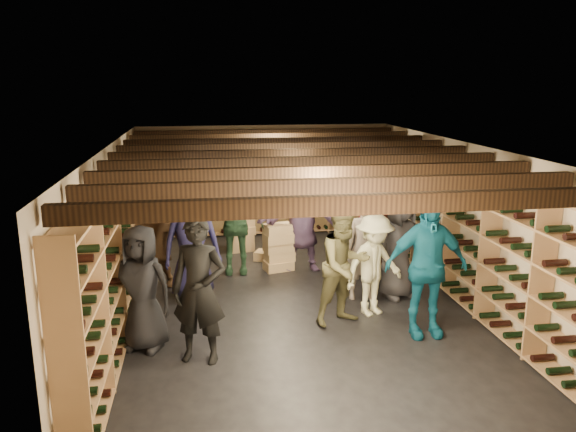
{
  "coord_description": "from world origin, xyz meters",
  "views": [
    {
      "loc": [
        -1.4,
        -8.27,
        3.34
      ],
      "look_at": [
        -0.07,
        0.2,
        1.27
      ],
      "focal_mm": 35.0,
      "sensor_mm": 36.0,
      "label": 1
    }
  ],
  "objects_px": {
    "crate_stack_right": "(241,234)",
    "person_11": "(302,223)",
    "person_2": "(344,266)",
    "crate_loose": "(269,256)",
    "person_4": "(426,267)",
    "crate_stack_left": "(279,247)",
    "person_10": "(235,225)",
    "person_8": "(376,231)",
    "person_12": "(400,246)",
    "person_6": "(192,243)",
    "person_7": "(364,249)",
    "person_0": "(142,288)",
    "person_1": "(199,290)",
    "person_3": "(374,265)",
    "person_5": "(156,239)"
  },
  "relations": [
    {
      "from": "person_4",
      "to": "person_10",
      "type": "distance_m",
      "value": 3.73
    },
    {
      "from": "person_4",
      "to": "person_3",
      "type": "bearing_deg",
      "value": 123.95
    },
    {
      "from": "person_4",
      "to": "person_8",
      "type": "relative_size",
      "value": 1.1
    },
    {
      "from": "crate_loose",
      "to": "person_11",
      "type": "height_order",
      "value": "person_11"
    },
    {
      "from": "person_5",
      "to": "person_10",
      "type": "xyz_separation_m",
      "value": [
        1.33,
        0.4,
        0.08
      ]
    },
    {
      "from": "person_2",
      "to": "person_12",
      "type": "relative_size",
      "value": 1.01
    },
    {
      "from": "person_1",
      "to": "person_12",
      "type": "bearing_deg",
      "value": 45.51
    },
    {
      "from": "person_1",
      "to": "person_8",
      "type": "relative_size",
      "value": 1.05
    },
    {
      "from": "person_4",
      "to": "person_7",
      "type": "relative_size",
      "value": 1.19
    },
    {
      "from": "crate_stack_left",
      "to": "person_3",
      "type": "xyz_separation_m",
      "value": [
        1.08,
        -2.18,
        0.33
      ]
    },
    {
      "from": "crate_stack_right",
      "to": "person_8",
      "type": "xyz_separation_m",
      "value": [
        2.15,
        -2.06,
        0.53
      ]
    },
    {
      "from": "person_1",
      "to": "person_12",
      "type": "xyz_separation_m",
      "value": [
        3.09,
        1.63,
        -0.07
      ]
    },
    {
      "from": "crate_loose",
      "to": "person_12",
      "type": "height_order",
      "value": "person_12"
    },
    {
      "from": "person_2",
      "to": "person_6",
      "type": "relative_size",
      "value": 0.94
    },
    {
      "from": "person_2",
      "to": "crate_stack_left",
      "type": "bearing_deg",
      "value": 81.61
    },
    {
      "from": "person_1",
      "to": "person_4",
      "type": "distance_m",
      "value": 2.98
    },
    {
      "from": "person_7",
      "to": "person_8",
      "type": "relative_size",
      "value": 0.93
    },
    {
      "from": "person_1",
      "to": "person_8",
      "type": "bearing_deg",
      "value": 57.02
    },
    {
      "from": "crate_stack_left",
      "to": "person_12",
      "type": "distance_m",
      "value": 2.34
    },
    {
      "from": "crate_stack_left",
      "to": "person_4",
      "type": "relative_size",
      "value": 0.44
    },
    {
      "from": "person_6",
      "to": "person_7",
      "type": "xyz_separation_m",
      "value": [
        2.63,
        -0.4,
        -0.1
      ]
    },
    {
      "from": "crate_loose",
      "to": "person_4",
      "type": "relative_size",
      "value": 0.26
    },
    {
      "from": "crate_loose",
      "to": "person_7",
      "type": "bearing_deg",
      "value": -60.16
    },
    {
      "from": "person_4",
      "to": "person_7",
      "type": "distance_m",
      "value": 1.45
    },
    {
      "from": "crate_loose",
      "to": "person_2",
      "type": "relative_size",
      "value": 0.3
    },
    {
      "from": "crate_stack_right",
      "to": "person_2",
      "type": "relative_size",
      "value": 0.4
    },
    {
      "from": "person_2",
      "to": "person_7",
      "type": "xyz_separation_m",
      "value": [
        0.53,
        0.85,
        -0.04
      ]
    },
    {
      "from": "person_4",
      "to": "person_8",
      "type": "xyz_separation_m",
      "value": [
        0.01,
        2.16,
        -0.09
      ]
    },
    {
      "from": "person_2",
      "to": "person_6",
      "type": "bearing_deg",
      "value": 127.39
    },
    {
      "from": "person_7",
      "to": "person_4",
      "type": "bearing_deg",
      "value": -62.5
    },
    {
      "from": "crate_stack_left",
      "to": "person_4",
      "type": "height_order",
      "value": "person_4"
    },
    {
      "from": "person_4",
      "to": "person_5",
      "type": "relative_size",
      "value": 1.2
    },
    {
      "from": "crate_stack_left",
      "to": "person_5",
      "type": "height_order",
      "value": "person_5"
    },
    {
      "from": "person_8",
      "to": "person_5",
      "type": "bearing_deg",
      "value": -167.74
    },
    {
      "from": "crate_stack_right",
      "to": "person_0",
      "type": "distance_m",
      "value": 4.35
    },
    {
      "from": "person_8",
      "to": "person_3",
      "type": "bearing_deg",
      "value": -91.2
    },
    {
      "from": "person_0",
      "to": "person_10",
      "type": "distance_m",
      "value": 3.05
    },
    {
      "from": "crate_stack_left",
      "to": "person_10",
      "type": "height_order",
      "value": "person_10"
    },
    {
      "from": "person_1",
      "to": "person_6",
      "type": "distance_m",
      "value": 2.05
    },
    {
      "from": "crate_stack_right",
      "to": "person_11",
      "type": "xyz_separation_m",
      "value": [
        1.02,
        -1.3,
        0.53
      ]
    },
    {
      "from": "crate_stack_right",
      "to": "crate_loose",
      "type": "height_order",
      "value": "crate_stack_right"
    },
    {
      "from": "crate_stack_right",
      "to": "person_2",
      "type": "bearing_deg",
      "value": -72.33
    },
    {
      "from": "crate_stack_left",
      "to": "crate_loose",
      "type": "relative_size",
      "value": 1.7
    },
    {
      "from": "crate_loose",
      "to": "person_11",
      "type": "relative_size",
      "value": 0.29
    },
    {
      "from": "person_11",
      "to": "person_4",
      "type": "bearing_deg",
      "value": -59.97
    },
    {
      "from": "person_3",
      "to": "person_10",
      "type": "relative_size",
      "value": 0.87
    },
    {
      "from": "person_7",
      "to": "person_8",
      "type": "distance_m",
      "value": 0.9
    },
    {
      "from": "person_6",
      "to": "person_10",
      "type": "xyz_separation_m",
      "value": [
        0.73,
        1.14,
        -0.04
      ]
    },
    {
      "from": "crate_stack_left",
      "to": "person_3",
      "type": "relative_size",
      "value": 0.57
    },
    {
      "from": "person_8",
      "to": "person_12",
      "type": "bearing_deg",
      "value": -63.8
    }
  ]
}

